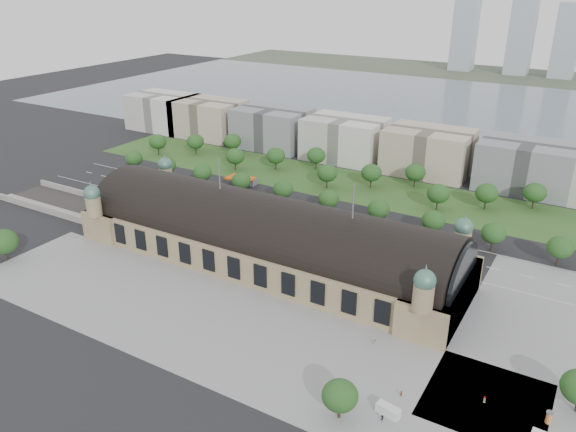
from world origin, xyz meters
The scene contains 65 objects.
ground centered at (0.00, 0.00, 0.00)m, with size 900.00×900.00×0.00m, color black.
station centered at (0.00, 0.00, 10.28)m, with size 150.00×48.40×44.30m.
track_cutting centered at (-110.00, -2.21, 0.70)m, with size 70.00×24.00×3.10m.
plaza_south centered at (10.00, -44.00, 0.00)m, with size 190.00×48.00×0.12m, color gray.
plaza_east centered at (103.00, 0.00, 0.00)m, with size 56.00×100.00×0.12m, color gray.
road_slab centered at (-20.00, 38.00, 0.00)m, with size 260.00×26.00×0.10m, color black.
grass_belt centered at (-15.00, 93.00, 0.00)m, with size 300.00×45.00×0.10m, color #2A5221.
petrol_station centered at (-53.91, 65.28, 2.95)m, with size 14.00×13.00×5.05m.
lake centered at (0.00, 298.00, 0.00)m, with size 700.00×320.00×0.08m, color slate.
far_shore centered at (0.00, 498.00, 0.00)m, with size 700.00×120.00×0.14m, color #44513D.
far_tower_left centered at (-60.00, 508.00, 40.00)m, with size 24.00×24.00×80.00m, color #9EA8B2.
far_tower_mid centered at (0.00, 508.00, 42.50)m, with size 24.00×24.00×85.00m, color #9EA8B2.
far_tower_right centered at (45.00, 508.00, 37.50)m, with size 24.00×24.00×75.00m, color #9EA8B2.
office_0 centered at (-170.00, 133.00, 12.00)m, with size 45.00×32.00×24.00m, color silver.
office_1 centered at (-130.00, 133.00, 12.00)m, with size 45.00×32.00×24.00m, color #B9A891.
office_2 centered at (-80.00, 133.00, 12.00)m, with size 45.00×32.00×24.00m, color gray.
office_3 centered at (-30.00, 133.00, 12.00)m, with size 45.00×32.00×24.00m, color silver.
office_4 centered at (20.00, 133.00, 12.00)m, with size 45.00×32.00×24.00m, color #B9A891.
office_5 centered at (70.00, 133.00, 12.00)m, with size 45.00×32.00×24.00m, color gray.
tree_row_0 centered at (-120.00, 53.00, 7.43)m, with size 9.60×9.60×11.52m.
tree_row_1 centered at (-96.00, 53.00, 7.43)m, with size 9.60×9.60×11.52m.
tree_row_2 centered at (-72.00, 53.00, 7.43)m, with size 9.60×9.60×11.52m.
tree_row_3 centered at (-48.00, 53.00, 7.43)m, with size 9.60×9.60×11.52m.
tree_row_4 centered at (-24.00, 53.00, 7.43)m, with size 9.60×9.60×11.52m.
tree_row_5 centered at (0.00, 53.00, 7.43)m, with size 9.60×9.60×11.52m.
tree_row_6 centered at (24.00, 53.00, 7.43)m, with size 9.60×9.60×11.52m.
tree_row_7 centered at (48.00, 53.00, 7.43)m, with size 9.60×9.60×11.52m.
tree_row_8 centered at (72.00, 53.00, 7.43)m, with size 9.60×9.60×11.52m.
tree_row_9 centered at (96.00, 53.00, 7.43)m, with size 9.60×9.60×11.52m.
tree_belt_0 centered at (-130.00, 83.00, 8.05)m, with size 10.40×10.40×12.48m.
tree_belt_1 centered at (-111.00, 95.00, 8.05)m, with size 10.40×10.40×12.48m.
tree_belt_2 centered at (-92.00, 107.00, 8.05)m, with size 10.40×10.40×12.48m.
tree_belt_3 centered at (-73.00, 83.00, 8.05)m, with size 10.40×10.40×12.48m.
tree_belt_4 centered at (-54.00, 95.00, 8.05)m, with size 10.40×10.40×12.48m.
tree_belt_5 centered at (-35.00, 107.00, 8.05)m, with size 10.40×10.40×12.48m.
tree_belt_6 centered at (-16.00, 83.00, 8.05)m, with size 10.40×10.40×12.48m.
tree_belt_7 centered at (3.00, 95.00, 8.05)m, with size 10.40×10.40×12.48m.
tree_belt_8 centered at (22.00, 107.00, 8.05)m, with size 10.40×10.40×12.48m.
tree_belt_9 centered at (41.00, 83.00, 8.05)m, with size 10.40×10.40×12.48m.
tree_belt_10 centered at (60.00, 95.00, 8.05)m, with size 10.40×10.40×12.48m.
tree_belt_11 centered at (79.00, 107.00, 8.05)m, with size 10.40×10.40×12.48m.
tree_plaza_sw centered at (-85.00, -50.00, 8.05)m, with size 11.00×11.00×12.73m.
tree_plaza_s centered at (60.00, -60.00, 6.80)m, with size 9.00×9.00×10.64m.
traffic_car_1 centered at (-84.05, 46.77, 0.68)m, with size 1.44×4.12×1.36m, color gray.
traffic_car_2 centered at (-70.02, 38.11, 0.68)m, with size 2.25×4.88×1.36m, color black.
traffic_car_3 centered at (-17.97, 41.38, 0.64)m, with size 1.78×4.39×1.27m, color maroon.
traffic_car_4 centered at (18.13, 27.81, 0.64)m, with size 1.52×3.77×1.29m, color #1B2C4C.
traffic_car_5 centered at (27.38, 45.06, 0.75)m, with size 1.59×4.57×1.51m, color slate.
traffic_car_6 centered at (61.19, 34.38, 0.79)m, with size 2.61×5.66×1.57m, color silver.
parked_car_0 centered at (-61.64, 22.14, 0.82)m, with size 1.74×5.00×1.65m, color black.
parked_car_1 centered at (-61.88, 21.21, 0.72)m, with size 2.40×5.20×1.45m, color maroon.
parked_car_2 centered at (-54.37, 24.76, 0.74)m, with size 2.07×5.09×1.48m, color #172641.
parked_car_3 centered at (-46.94, 21.00, 0.78)m, with size 1.85×4.60×1.57m, color #5A5E62.
parked_car_4 centered at (-32.79, 21.96, 0.65)m, with size 1.37×3.93×1.29m, color silver.
parked_car_5 centered at (-50.41, 21.43, 0.75)m, with size 2.49×5.40×1.50m, color #95999D.
parked_car_6 centered at (-18.00, 25.00, 0.75)m, with size 2.10×5.15×1.50m, color black.
bus_west centered at (-3.81, 27.11, 1.81)m, with size 3.03×12.97×3.61m, color red.
bus_mid centered at (2.14, 27.00, 1.85)m, with size 3.11×13.29×3.70m, color white.
bus_east centered at (40.00, 27.00, 1.72)m, with size 2.89×12.34×3.44m, color silver.
van_south centered at (69.68, -52.93, 1.27)m, with size 6.44×3.46×2.65m.
advertising_column centered at (104.61, -35.83, 1.77)m, with size 1.79×1.79×3.40m.
pedestrian_0 centered at (56.13, -27.94, 0.88)m, with size 0.86×0.49×1.76m, color gray.
pedestrian_1 centered at (70.52, -45.04, 0.87)m, with size 0.63×0.42×1.74m, color gray.
pedestrian_4 centered at (69.57, -55.76, 0.86)m, with size 1.12×0.48×1.73m, color gray.
pedestrian_5 centered at (89.58, -36.43, 0.98)m, with size 0.95×0.55×1.95m, color gray.
Camera 1 is at (103.68, -158.68, 100.29)m, focal length 35.00 mm.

